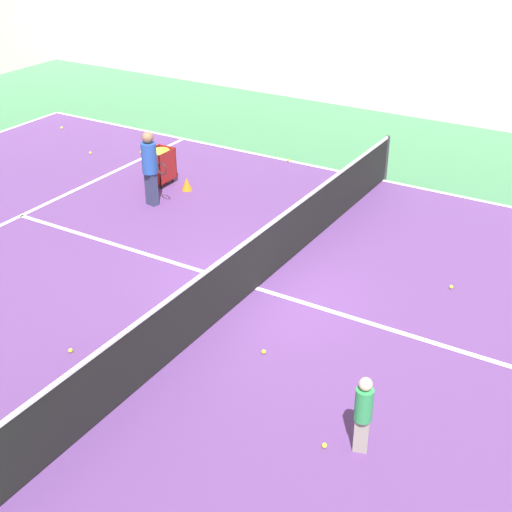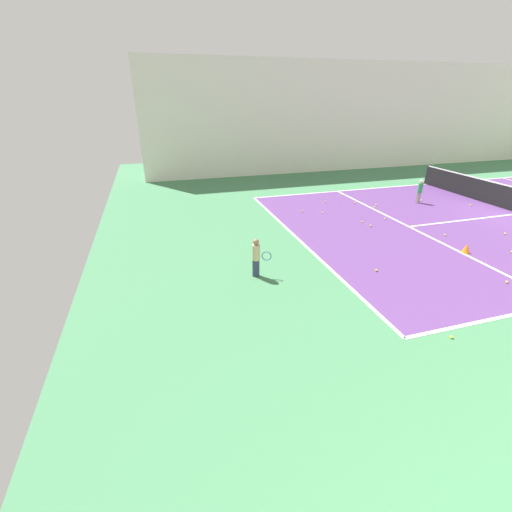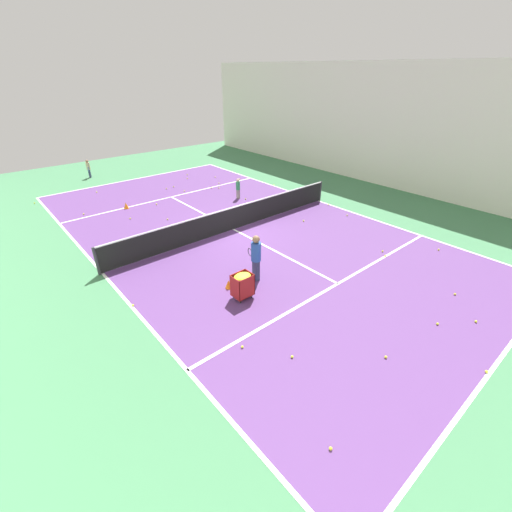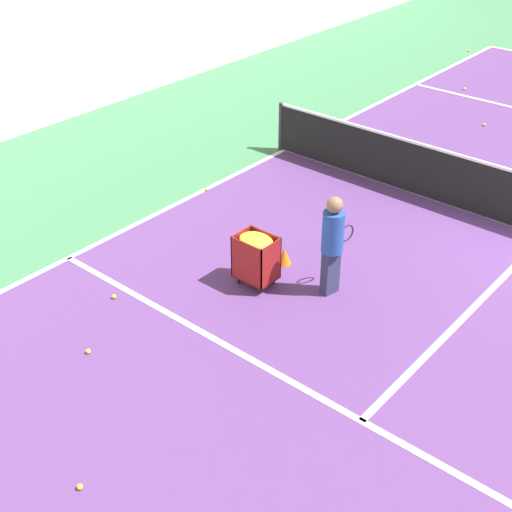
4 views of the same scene
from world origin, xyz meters
The scene contains 12 objects.
line_sideline_right centered at (5.84, 0.00, 0.01)m, with size 0.10×21.26×0.00m, color white.
line_service_far centered at (0.00, 5.85, 0.01)m, with size 11.69×0.10×0.00m, color white.
coach_at_net centered at (1.92, 3.82, 0.95)m, with size 0.39×0.69×1.66m.
ball_cart centered at (2.95, 4.38, 0.61)m, with size 0.62×0.48×0.87m.
training_cone_0 centered at (2.96, 3.64, 0.15)m, with size 0.24×0.24×0.30m, color orange.
tennis_ball_10 centered at (4.61, -6.27, 0.04)m, with size 0.07×0.07×0.07m, color yellow.
tennis_ball_12 centered at (1.82, 8.74, 0.04)m, with size 0.07×0.07×0.07m, color yellow.
tennis_ball_16 centered at (3.61, 7.21, 0.04)m, with size 0.07×0.07×0.07m, color yellow.
tennis_ball_19 centered at (4.35, 6.12, 0.04)m, with size 0.07×0.07×0.07m, color yellow.
tennis_ball_23 centered at (3.08, -4.21, 0.04)m, with size 0.07×0.07×0.07m, color yellow.
tennis_ball_29 centered at (6.13, -9.66, 0.04)m, with size 0.07×0.07×0.07m, color yellow.
tennis_ball_33 centered at (5.80, 2.54, 0.04)m, with size 0.07×0.07×0.07m, color yellow.
Camera 4 is at (-3.11, 11.54, 6.41)m, focal length 50.00 mm.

